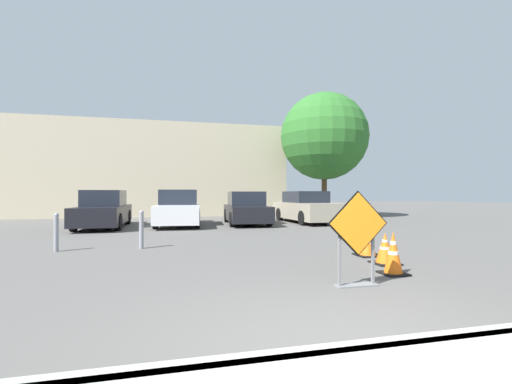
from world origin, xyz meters
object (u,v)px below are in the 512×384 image
(parked_car_third, at_px, (246,209))
(parked_car_second, at_px, (179,209))
(parked_car_nearest, at_px, (104,210))
(traffic_cone_nearest, at_px, (393,253))
(traffic_cone_second, at_px, (385,249))
(parked_car_fourth, at_px, (306,208))
(traffic_cone_third, at_px, (368,242))
(road_closed_sign, at_px, (358,233))
(bollard_nearest, at_px, (141,228))
(bollard_second, at_px, (56,231))

(parked_car_third, bearing_deg, parked_car_second, 2.39)
(parked_car_nearest, height_order, parked_car_second, parked_car_second)
(traffic_cone_nearest, xyz_separation_m, traffic_cone_second, (0.39, 0.82, -0.06))
(parked_car_nearest, xyz_separation_m, parked_car_fourth, (9.20, 0.43, 0.00))
(traffic_cone_third, relative_size, parked_car_third, 0.15)
(parked_car_fourth, bearing_deg, traffic_cone_third, 73.69)
(parked_car_second, xyz_separation_m, parked_car_third, (3.07, -0.04, -0.04))
(road_closed_sign, distance_m, parked_car_second, 11.24)
(parked_car_nearest, bearing_deg, bollard_nearest, 107.91)
(traffic_cone_nearest, distance_m, parked_car_third, 10.36)
(traffic_cone_nearest, xyz_separation_m, bollard_second, (-6.51, 3.97, 0.13))
(bollard_nearest, relative_size, bollard_second, 1.04)
(parked_car_nearest, distance_m, parked_car_third, 6.14)
(road_closed_sign, distance_m, bollard_nearest, 5.75)
(traffic_cone_second, bearing_deg, bollard_second, 155.48)
(parked_car_nearest, xyz_separation_m, parked_car_third, (6.14, 0.16, -0.02))
(road_closed_sign, bearing_deg, bollard_second, 140.46)
(traffic_cone_nearest, xyz_separation_m, parked_car_second, (-3.53, 10.39, 0.36))
(traffic_cone_second, xyz_separation_m, parked_car_nearest, (-6.99, 9.36, 0.41))
(parked_car_nearest, relative_size, parked_car_fourth, 0.98)
(road_closed_sign, bearing_deg, parked_car_fourth, 72.06)
(traffic_cone_third, bearing_deg, traffic_cone_nearest, -107.62)
(traffic_cone_nearest, bearing_deg, parked_car_nearest, 122.95)
(road_closed_sign, xyz_separation_m, traffic_cone_second, (1.41, 1.39, -0.51))
(road_closed_sign, relative_size, bollard_nearest, 1.48)
(parked_car_third, height_order, bollard_second, parked_car_third)
(traffic_cone_nearest, xyz_separation_m, parked_car_nearest, (-6.60, 10.18, 0.35))
(traffic_cone_second, xyz_separation_m, traffic_cone_third, (0.15, 0.88, -0.00))
(traffic_cone_third, xyz_separation_m, parked_car_second, (-4.07, 8.69, 0.42))
(traffic_cone_third, bearing_deg, bollard_nearest, 155.92)
(bollard_nearest, bearing_deg, parked_car_second, 81.03)
(road_closed_sign, bearing_deg, parked_car_second, 102.91)
(road_closed_sign, relative_size, parked_car_third, 0.34)
(parked_car_third, xyz_separation_m, bollard_nearest, (-4.08, -6.38, -0.17))
(parked_car_nearest, distance_m, bollard_second, 6.22)
(traffic_cone_second, relative_size, parked_car_third, 0.15)
(parked_car_second, bearing_deg, parked_car_fourth, -174.13)
(traffic_cone_third, distance_m, bollard_nearest, 5.57)
(traffic_cone_third, bearing_deg, parked_car_fourth, 76.95)
(parked_car_nearest, relative_size, bollard_second, 4.96)
(road_closed_sign, bearing_deg, traffic_cone_second, 44.63)
(parked_car_nearest, xyz_separation_m, bollard_nearest, (2.06, -6.21, -0.19))
(parked_car_nearest, xyz_separation_m, bollard_second, (0.08, -6.21, -0.21))
(traffic_cone_second, bearing_deg, parked_car_third, 95.11)
(road_closed_sign, relative_size, traffic_cone_nearest, 1.94)
(traffic_cone_nearest, height_order, bollard_second, bollard_second)
(bollard_nearest, bearing_deg, road_closed_sign, -52.16)
(traffic_cone_second, xyz_separation_m, parked_car_fourth, (2.21, 9.79, 0.41))
(traffic_cone_third, distance_m, parked_car_nearest, 11.09)
(traffic_cone_third, height_order, parked_car_nearest, parked_car_nearest)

